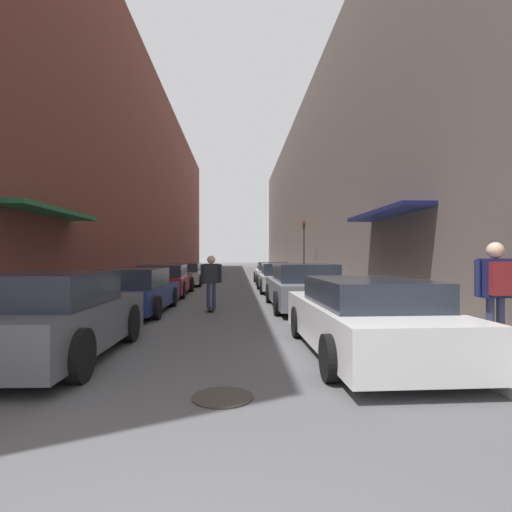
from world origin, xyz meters
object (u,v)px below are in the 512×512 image
pedestrian (497,282)px  parked_car_right_0 (365,318)px  parked_car_right_2 (280,278)px  parked_car_left_2 (164,280)px  parked_car_right_3 (272,273)px  parked_car_right_1 (303,287)px  parked_car_left_3 (184,275)px  parked_car_left_0 (50,317)px  skateboarder (211,277)px  parked_car_left_1 (136,292)px  manhole_cover (223,397)px  traffic_light (304,244)px

pedestrian → parked_car_right_0: bearing=174.6°
parked_car_right_2 → pedestrian: size_ratio=2.30×
parked_car_left_2 → parked_car_right_3: bearing=52.4°
parked_car_right_1 → parked_car_left_3: bearing=116.7°
parked_car_left_3 → parked_car_left_2: bearing=-91.1°
parked_car_right_0 → parked_car_right_2: parked_car_right_2 is taller
parked_car_left_0 → parked_car_right_1: parked_car_right_1 is taller
parked_car_left_2 → parked_car_right_2: bearing=14.3°
parked_car_left_2 → skateboarder: skateboarder is taller
parked_car_left_1 → parked_car_left_3: bearing=90.1°
parked_car_right_3 → skateboarder: size_ratio=2.55×
manhole_cover → parked_car_right_3: bearing=83.3°
skateboarder → traffic_light: (4.82, 12.44, 1.34)m
parked_car_right_3 → skateboarder: 11.64m
parked_car_left_0 → parked_car_right_2: parked_car_left_0 is taller
parked_car_left_2 → parked_car_right_3: size_ratio=1.13×
traffic_light → parked_car_right_2: bearing=-108.6°
parked_car_left_1 → parked_car_left_2: parked_car_left_1 is taller
parked_car_left_2 → parked_car_right_0: 11.32m
parked_car_left_2 → parked_car_right_3: same height
parked_car_left_2 → parked_car_right_3: (5.00, 6.49, -0.00)m
parked_car_left_2 → traffic_light: traffic_light is taller
parked_car_left_1 → parked_car_right_2: parked_car_right_2 is taller
skateboarder → pedestrian: 7.39m
parked_car_right_3 → pedestrian: 16.95m
parked_car_right_1 → skateboarder: (-2.78, -0.43, 0.33)m
parked_car_left_3 → parked_car_right_1: parked_car_right_1 is taller
parked_car_right_2 → parked_car_right_3: bearing=89.0°
parked_car_left_0 → parked_car_right_2: (4.83, 11.44, -0.04)m
parked_car_right_2 → parked_car_left_2: bearing=-165.7°
parked_car_left_2 → parked_car_right_0: bearing=-63.3°
parked_car_right_2 → manhole_cover: (-2.08, -13.24, -0.61)m
pedestrian → manhole_cover: bearing=-158.9°
parked_car_right_1 → parked_car_right_3: 10.87m
parked_car_left_0 → skateboarder: (2.15, 5.37, 0.34)m
parked_car_right_3 → traffic_light: traffic_light is taller
parked_car_left_1 → traffic_light: bearing=61.4°
parked_car_right_0 → parked_car_left_2: bearing=116.7°
parked_car_right_1 → parked_car_right_2: 5.64m
parked_car_left_3 → pedestrian: (7.06, -15.70, 0.61)m
parked_car_left_2 → manhole_cover: size_ratio=6.69×
parked_car_right_3 → pedestrian: pedestrian is taller
parked_car_right_1 → skateboarder: skateboarder is taller
skateboarder → pedestrian: size_ratio=0.94×
parked_car_left_3 → parked_car_right_2: 6.34m
parked_car_right_2 → parked_car_right_3: parked_car_right_2 is taller
parked_car_left_1 → skateboarder: 2.17m
parked_car_left_0 → parked_car_right_1: (4.93, 5.80, 0.00)m
parked_car_right_1 → parked_car_left_2: bearing=138.8°
skateboarder → pedestrian: (4.93, -5.50, 0.20)m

